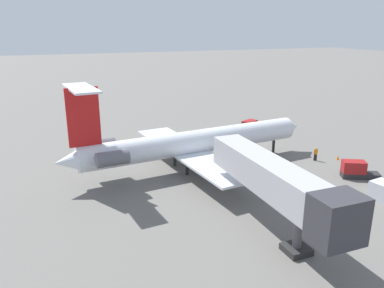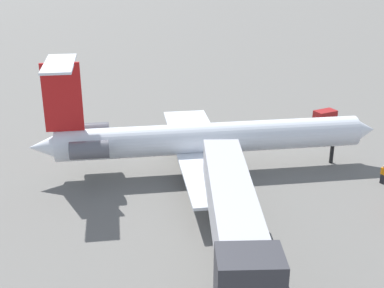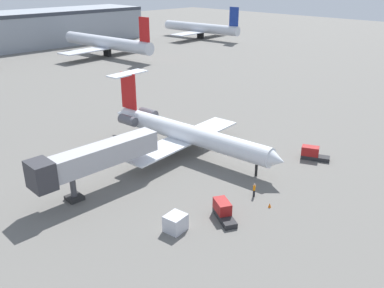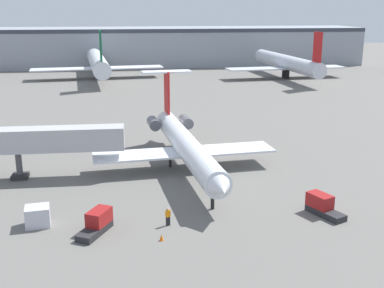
# 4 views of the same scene
# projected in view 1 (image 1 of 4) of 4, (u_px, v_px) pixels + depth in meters

# --- Properties ---
(ground_plane) EXTENTS (400.00, 400.00, 0.10)m
(ground_plane) POSITION_uv_depth(u_px,v_px,m) (183.00, 162.00, 46.92)
(ground_plane) COLOR #66635E
(regional_jet) EXTENTS (22.03, 31.30, 10.37)m
(regional_jet) POSITION_uv_depth(u_px,v_px,m) (189.00, 142.00, 43.66)
(regional_jet) COLOR silver
(regional_jet) RESTS_ON ground_plane
(jet_bridge) EXTENTS (16.73, 3.22, 6.11)m
(jet_bridge) POSITION_uv_depth(u_px,v_px,m) (281.00, 184.00, 29.02)
(jet_bridge) COLOR #ADADB2
(jet_bridge) RESTS_ON ground_plane
(ground_crew_marshaller) EXTENTS (0.48, 0.42, 1.69)m
(ground_crew_marshaller) POSITION_uv_depth(u_px,v_px,m) (316.00, 154.00, 47.01)
(ground_crew_marshaller) COLOR black
(ground_crew_marshaller) RESTS_ON ground_plane
(baggage_tug_lead) EXTENTS (3.10, 4.19, 1.90)m
(baggage_tug_lead) POSITION_uv_depth(u_px,v_px,m) (357.00, 170.00, 41.70)
(baggage_tug_lead) COLOR #262628
(baggage_tug_lead) RESTS_ON ground_plane
(baggage_tug_trailing) EXTENTS (2.95, 4.22, 1.90)m
(baggage_tug_trailing) POSITION_uv_depth(u_px,v_px,m) (251.00, 127.00, 59.73)
(baggage_tug_trailing) COLOR #262628
(baggage_tug_trailing) RESTS_ON ground_plane
(cargo_container_uld) EXTENTS (2.34, 2.15, 1.81)m
(cargo_container_uld) POSITION_uv_depth(u_px,v_px,m) (383.00, 191.00, 36.26)
(cargo_container_uld) COLOR silver
(cargo_container_uld) RESTS_ON ground_plane
(traffic_cone_near) EXTENTS (0.36, 0.36, 0.55)m
(traffic_cone_near) POSITION_uv_depth(u_px,v_px,m) (338.00, 157.00, 47.51)
(traffic_cone_near) COLOR orange
(traffic_cone_near) RESTS_ON ground_plane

